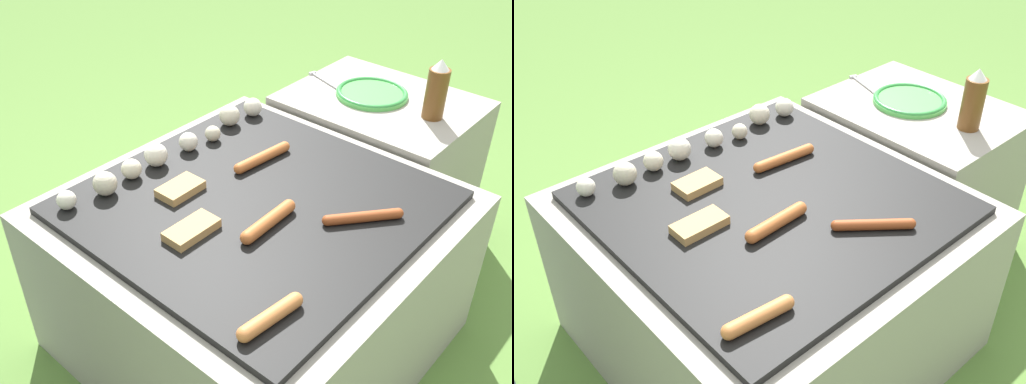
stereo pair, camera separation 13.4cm
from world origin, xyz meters
TOP-DOWN VIEW (x-y plane):
  - ground_plane at (0.00, 0.00)m, footprint 14.00×14.00m
  - grill at (0.00, 0.00)m, footprint 0.81×0.81m
  - side_ledge at (0.63, 0.06)m, footprint 0.43×0.54m
  - sausage_front_center at (0.09, -0.23)m, footprint 0.15×0.12m
  - sausage_back_center at (-0.06, -0.09)m, footprint 0.17×0.03m
  - sausage_mid_left at (0.13, 0.09)m, footprint 0.18×0.04m
  - sausage_front_right at (-0.26, -0.27)m, footprint 0.15×0.04m
  - bread_slice_left at (-0.18, 0.02)m, footprint 0.12×0.06m
  - bread_slice_right at (-0.09, 0.15)m, footprint 0.10×0.07m
  - mushroom_row at (0.01, 0.28)m, footprint 0.65×0.08m
  - plate_colorful at (0.63, 0.09)m, footprint 0.21×0.21m
  - condiment_bottle at (0.63, -0.11)m, footprint 0.06×0.06m
  - fork_utensil at (0.62, 0.26)m, footprint 0.07×0.17m

SIDE VIEW (x-z plane):
  - ground_plane at x=0.00m, z-range 0.00..0.00m
  - grill at x=0.00m, z-range 0.00..0.44m
  - side_ledge at x=0.63m, z-range 0.00..0.44m
  - fork_utensil at x=0.62m, z-range 0.44..0.45m
  - plate_colorful at x=0.63m, z-range 0.44..0.46m
  - bread_slice_left at x=-0.18m, z-range 0.44..0.46m
  - bread_slice_right at x=-0.09m, z-range 0.44..0.46m
  - sausage_front_center at x=0.09m, z-range 0.44..0.47m
  - sausage_mid_left at x=0.13m, z-range 0.44..0.47m
  - sausage_front_right at x=-0.26m, z-range 0.44..0.47m
  - sausage_back_center at x=-0.06m, z-range 0.44..0.47m
  - mushroom_row at x=0.01m, z-range 0.44..0.50m
  - condiment_bottle at x=0.63m, z-range 0.44..0.61m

